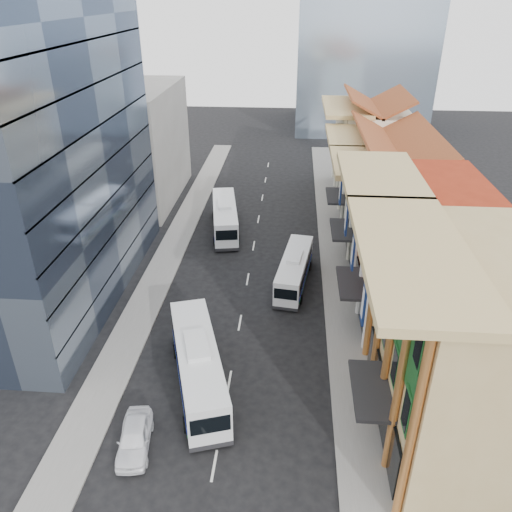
# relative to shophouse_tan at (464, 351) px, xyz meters

# --- Properties ---
(ground) EXTENTS (200.00, 200.00, 0.00)m
(ground) POSITION_rel_shophouse_tan_xyz_m (-14.00, -5.00, -6.00)
(ground) COLOR black
(ground) RESTS_ON ground
(sidewalk_right) EXTENTS (3.00, 90.00, 0.15)m
(sidewalk_right) POSITION_rel_shophouse_tan_xyz_m (-5.50, 17.00, -5.92)
(sidewalk_right) COLOR slate
(sidewalk_right) RESTS_ON ground
(sidewalk_left) EXTENTS (3.00, 90.00, 0.15)m
(sidewalk_left) POSITION_rel_shophouse_tan_xyz_m (-22.50, 17.00, -5.92)
(sidewalk_left) COLOR slate
(sidewalk_left) RESTS_ON ground
(shophouse_tan) EXTENTS (8.00, 14.00, 12.00)m
(shophouse_tan) POSITION_rel_shophouse_tan_xyz_m (0.00, 0.00, 0.00)
(shophouse_tan) COLOR tan
(shophouse_tan) RESTS_ON ground
(shophouse_red) EXTENTS (8.00, 10.00, 12.00)m
(shophouse_red) POSITION_rel_shophouse_tan_xyz_m (0.00, 12.00, 0.00)
(shophouse_red) COLOR maroon
(shophouse_red) RESTS_ON ground
(shophouse_cream_near) EXTENTS (8.00, 9.00, 10.00)m
(shophouse_cream_near) POSITION_rel_shophouse_tan_xyz_m (0.00, 21.50, -1.00)
(shophouse_cream_near) COLOR silver
(shophouse_cream_near) RESTS_ON ground
(shophouse_cream_mid) EXTENTS (8.00, 9.00, 10.00)m
(shophouse_cream_mid) POSITION_rel_shophouse_tan_xyz_m (0.00, 30.50, -1.00)
(shophouse_cream_mid) COLOR silver
(shophouse_cream_mid) RESTS_ON ground
(shophouse_cream_far) EXTENTS (8.00, 12.00, 11.00)m
(shophouse_cream_far) POSITION_rel_shophouse_tan_xyz_m (0.00, 41.00, -0.50)
(shophouse_cream_far) COLOR silver
(shophouse_cream_far) RESTS_ON ground
(office_tower) EXTENTS (12.00, 26.00, 30.00)m
(office_tower) POSITION_rel_shophouse_tan_xyz_m (-31.00, 14.00, 9.00)
(office_tower) COLOR #384359
(office_tower) RESTS_ON ground
(office_block_far) EXTENTS (10.00, 18.00, 14.00)m
(office_block_far) POSITION_rel_shophouse_tan_xyz_m (-30.00, 37.00, 1.00)
(office_block_far) COLOR gray
(office_block_far) RESTS_ON ground
(bus_left_near) EXTENTS (6.06, 11.86, 3.72)m
(bus_left_near) POSITION_rel_shophouse_tan_xyz_m (-16.00, 2.43, -4.14)
(bus_left_near) COLOR silver
(bus_left_near) RESTS_ON ground
(bus_left_far) EXTENTS (4.36, 11.26, 3.52)m
(bus_left_far) POSITION_rel_shophouse_tan_xyz_m (-17.51, 27.45, -4.24)
(bus_left_far) COLOR white
(bus_left_far) RESTS_ON ground
(bus_right) EXTENTS (3.63, 9.86, 3.09)m
(bus_right) POSITION_rel_shophouse_tan_xyz_m (-9.65, 16.49, -4.45)
(bus_right) COLOR silver
(bus_right) RESTS_ON ground
(sedan_left) EXTENTS (2.47, 4.78, 1.55)m
(sedan_left) POSITION_rel_shophouse_tan_xyz_m (-18.88, -3.01, -5.22)
(sedan_left) COLOR white
(sedan_left) RESTS_ON ground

